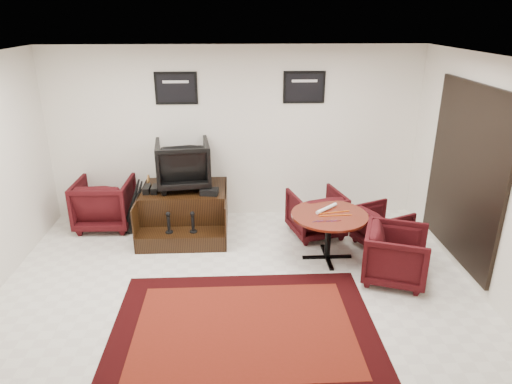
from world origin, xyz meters
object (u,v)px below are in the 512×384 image
(table_chair_back, at_px, (316,211))
(table_chair_window, at_px, (382,225))
(armchair_side, at_px, (105,201))
(shine_chair, at_px, (183,162))
(shine_podium, at_px, (185,211))
(table_chair_corner, at_px, (396,252))
(meeting_table, at_px, (329,220))

(table_chair_back, bearing_deg, table_chair_window, 140.94)
(armchair_side, xyz_separation_m, table_chair_back, (3.34, -0.46, -0.05))
(shine_chair, distance_m, table_chair_window, 3.16)
(shine_podium, distance_m, armchair_side, 1.32)
(table_chair_window, xyz_separation_m, table_chair_corner, (-0.11, -0.92, 0.06))
(shine_podium, height_order, meeting_table, same)
(shine_podium, bearing_deg, armchair_side, 170.97)
(meeting_table, bearing_deg, shine_chair, 150.98)
(table_chair_back, distance_m, table_chair_corner, 1.56)
(shine_podium, distance_m, table_chair_window, 3.03)
(armchair_side, height_order, table_chair_back, armchair_side)
(shine_chair, bearing_deg, table_chair_window, 157.29)
(shine_podium, xyz_separation_m, table_chair_back, (2.04, -0.25, 0.07))
(shine_chair, bearing_deg, table_chair_back, 161.91)
(armchair_side, relative_size, table_chair_window, 1.31)
(table_chair_corner, bearing_deg, armchair_side, 86.49)
(shine_podium, bearing_deg, table_chair_back, -7.09)
(shine_chair, xyz_separation_m, meeting_table, (2.08, -1.16, -0.50))
(shine_podium, height_order, armchair_side, armchair_side)
(shine_chair, distance_m, armchair_side, 1.45)
(shine_chair, xyz_separation_m, table_chair_window, (2.95, -0.82, -0.76))
(shine_chair, relative_size, table_chair_corner, 1.05)
(armchair_side, relative_size, meeting_table, 0.84)
(table_chair_back, xyz_separation_m, table_chair_corner, (0.80, -1.35, 0.00))
(table_chair_corner, bearing_deg, table_chair_back, 50.66)
(shine_podium, height_order, table_chair_window, shine_podium)
(meeting_table, xyz_separation_m, table_chair_back, (-0.04, 0.76, -0.21))
(meeting_table, relative_size, table_chair_window, 1.56)
(shine_podium, distance_m, table_chair_corner, 3.26)
(table_chair_corner, bearing_deg, shine_chair, 78.58)
(shine_podium, bearing_deg, table_chair_corner, -29.41)
(meeting_table, height_order, table_chair_corner, table_chair_corner)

